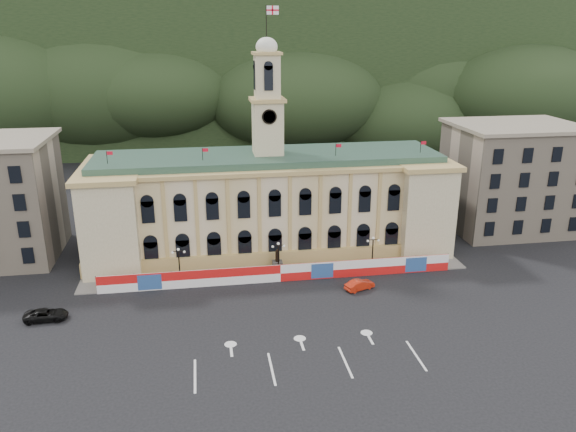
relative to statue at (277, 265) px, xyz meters
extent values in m
plane|color=black|center=(0.00, -18.00, -1.19)|extent=(260.00, 260.00, 0.00)
cube|color=black|center=(0.00, 112.00, 20.81)|extent=(230.00, 70.00, 44.00)
cube|color=#595651|center=(35.00, 92.00, 28.81)|extent=(22.00, 8.00, 14.00)
cube|color=#595651|center=(-48.00, 90.00, 24.81)|extent=(16.00, 7.00, 10.00)
cube|color=beige|center=(0.00, 10.00, 5.81)|extent=(55.00, 15.00, 14.00)
cube|color=tan|center=(0.00, 2.20, 0.01)|extent=(56.00, 0.80, 2.40)
cube|color=tan|center=(0.00, 10.00, 13.11)|extent=(56.20, 16.20, 0.60)
cube|color=#315242|center=(0.00, 10.00, 13.81)|extent=(53.00, 13.00, 1.20)
cube|color=beige|center=(-23.50, 9.00, 5.81)|extent=(8.00, 17.00, 14.00)
cube|color=beige|center=(23.50, 9.00, 5.81)|extent=(8.00, 17.00, 14.00)
cube|color=beige|center=(0.00, 10.00, 18.41)|extent=(4.40, 4.40, 8.00)
cube|color=tan|center=(0.00, 10.00, 22.61)|extent=(5.20, 5.20, 0.50)
cube|color=beige|center=(0.00, 10.00, 25.91)|extent=(3.60, 3.60, 6.50)
cube|color=tan|center=(0.00, 10.00, 29.31)|extent=(4.20, 4.20, 0.40)
cylinder|color=black|center=(0.00, 7.70, 20.41)|extent=(2.20, 0.20, 2.20)
ellipsoid|color=white|center=(0.00, 10.00, 30.21)|extent=(3.20, 3.20, 2.72)
cylinder|color=black|center=(0.00, 10.00, 33.41)|extent=(0.12, 0.12, 5.00)
cube|color=white|center=(0.90, 10.00, 35.21)|extent=(1.80, 0.04, 1.20)
cube|color=red|center=(0.90, 9.97, 35.21)|extent=(1.80, 0.02, 0.22)
cube|color=red|center=(0.90, 9.97, 35.21)|extent=(0.22, 0.02, 1.20)
cube|color=#B9A78F|center=(43.00, 13.00, 7.81)|extent=(20.00, 16.00, 18.00)
cube|color=gray|center=(43.00, 13.00, 17.11)|extent=(21.00, 17.00, 0.60)
cube|color=red|center=(0.00, -3.00, 0.06)|extent=(50.00, 0.25, 2.50)
cube|color=#2B5091|center=(-18.00, -3.14, 0.06)|extent=(3.20, 0.05, 2.20)
cube|color=#2B5091|center=(6.00, -3.14, 0.06)|extent=(3.20, 0.05, 2.20)
cube|color=#2B5091|center=(20.00, -3.14, 0.06)|extent=(3.20, 0.05, 2.20)
cube|color=slate|center=(0.00, -0.25, -1.11)|extent=(56.00, 5.50, 0.16)
cube|color=#595651|center=(0.00, 0.00, -0.29)|extent=(1.40, 1.40, 1.80)
cylinder|color=black|center=(0.00, 0.00, 1.41)|extent=(0.60, 0.60, 1.60)
sphere|color=black|center=(0.00, 0.00, 2.31)|extent=(0.44, 0.44, 0.44)
cylinder|color=black|center=(-14.00, -1.00, -1.04)|extent=(0.44, 0.44, 0.30)
cylinder|color=black|center=(-14.00, -1.00, 1.21)|extent=(0.18, 0.18, 4.80)
cube|color=black|center=(-14.00, -1.00, 3.51)|extent=(1.60, 0.08, 0.08)
sphere|color=silver|center=(-14.80, -1.00, 3.36)|extent=(0.36, 0.36, 0.36)
sphere|color=silver|center=(-13.20, -1.00, 3.36)|extent=(0.36, 0.36, 0.36)
sphere|color=silver|center=(-14.00, -1.00, 3.76)|extent=(0.40, 0.40, 0.40)
cylinder|color=black|center=(0.00, -1.00, -1.04)|extent=(0.44, 0.44, 0.30)
cylinder|color=black|center=(0.00, -1.00, 1.21)|extent=(0.18, 0.18, 4.80)
cube|color=black|center=(0.00, -1.00, 3.51)|extent=(1.60, 0.08, 0.08)
sphere|color=silver|center=(-0.80, -1.00, 3.36)|extent=(0.36, 0.36, 0.36)
sphere|color=silver|center=(0.80, -1.00, 3.36)|extent=(0.36, 0.36, 0.36)
sphere|color=silver|center=(0.00, -1.00, 3.76)|extent=(0.40, 0.40, 0.40)
cylinder|color=black|center=(14.00, -1.00, -1.04)|extent=(0.44, 0.44, 0.30)
cylinder|color=black|center=(14.00, -1.00, 1.21)|extent=(0.18, 0.18, 4.80)
cube|color=black|center=(14.00, -1.00, 3.51)|extent=(1.60, 0.08, 0.08)
sphere|color=silver|center=(13.20, -1.00, 3.36)|extent=(0.36, 0.36, 0.36)
sphere|color=silver|center=(14.80, -1.00, 3.36)|extent=(0.36, 0.36, 0.36)
sphere|color=silver|center=(14.00, -1.00, 3.76)|extent=(0.40, 0.40, 0.40)
imported|color=red|center=(10.33, -7.25, -0.48)|extent=(4.41, 5.28, 1.40)
imported|color=black|center=(-30.00, -9.38, -0.47)|extent=(2.61, 5.25, 1.43)
camera|label=1|loc=(-10.27, -74.44, 33.14)|focal=35.00mm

